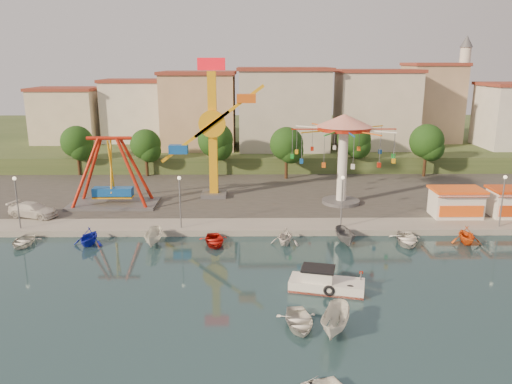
{
  "coord_description": "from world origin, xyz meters",
  "views": [
    {
      "loc": [
        -1.05,
        -34.4,
        16.75
      ],
      "look_at": [
        -0.49,
        14.0,
        4.0
      ],
      "focal_mm": 35.0,
      "sensor_mm": 36.0,
      "label": 1
    }
  ],
  "objects_px": {
    "wave_swinger": "(343,139)",
    "rowboat_a": "(299,321)",
    "cabin_motorboat": "(325,284)",
    "van": "(33,210)",
    "skiff": "(336,321)",
    "pirate_ship_ride": "(112,173)",
    "kamikaze_tower": "(216,133)"
  },
  "relations": [
    {
      "from": "cabin_motorboat",
      "to": "van",
      "type": "height_order",
      "value": "van"
    },
    {
      "from": "wave_swinger",
      "to": "rowboat_a",
      "type": "height_order",
      "value": "wave_swinger"
    },
    {
      "from": "van",
      "to": "pirate_ship_ride",
      "type": "bearing_deg",
      "value": -43.44
    },
    {
      "from": "skiff",
      "to": "van",
      "type": "bearing_deg",
      "value": 161.8
    },
    {
      "from": "wave_swinger",
      "to": "van",
      "type": "distance_m",
      "value": 34.82
    },
    {
      "from": "pirate_ship_ride",
      "to": "skiff",
      "type": "relative_size",
      "value": 2.41
    },
    {
      "from": "rowboat_a",
      "to": "skiff",
      "type": "relative_size",
      "value": 0.9
    },
    {
      "from": "pirate_ship_ride",
      "to": "skiff",
      "type": "xyz_separation_m",
      "value": [
        21.17,
        -27.19,
        -3.59
      ]
    },
    {
      "from": "kamikaze_tower",
      "to": "cabin_motorboat",
      "type": "bearing_deg",
      "value": -68.69
    },
    {
      "from": "cabin_motorboat",
      "to": "rowboat_a",
      "type": "height_order",
      "value": "cabin_motorboat"
    },
    {
      "from": "pirate_ship_ride",
      "to": "skiff",
      "type": "bearing_deg",
      "value": -52.09
    },
    {
      "from": "kamikaze_tower",
      "to": "skiff",
      "type": "height_order",
      "value": "kamikaze_tower"
    },
    {
      "from": "pirate_ship_ride",
      "to": "wave_swinger",
      "type": "height_order",
      "value": "wave_swinger"
    },
    {
      "from": "pirate_ship_ride",
      "to": "rowboat_a",
      "type": "distance_m",
      "value": 32.73
    },
    {
      "from": "rowboat_a",
      "to": "van",
      "type": "bearing_deg",
      "value": 135.9
    },
    {
      "from": "wave_swinger",
      "to": "cabin_motorboat",
      "type": "bearing_deg",
      "value": -103.01
    },
    {
      "from": "rowboat_a",
      "to": "skiff",
      "type": "xyz_separation_m",
      "value": [
        2.25,
        -0.78,
        0.41
      ]
    },
    {
      "from": "cabin_motorboat",
      "to": "rowboat_a",
      "type": "bearing_deg",
      "value": -100.87
    },
    {
      "from": "cabin_motorboat",
      "to": "skiff",
      "type": "height_order",
      "value": "cabin_motorboat"
    },
    {
      "from": "pirate_ship_ride",
      "to": "cabin_motorboat",
      "type": "distance_m",
      "value": 30.28
    },
    {
      "from": "pirate_ship_ride",
      "to": "van",
      "type": "xyz_separation_m",
      "value": [
        -7.43,
        -4.3,
        -3.02
      ]
    },
    {
      "from": "cabin_motorboat",
      "to": "rowboat_a",
      "type": "distance_m",
      "value": 5.85
    },
    {
      "from": "wave_swinger",
      "to": "rowboat_a",
      "type": "relative_size",
      "value": 3.09
    },
    {
      "from": "wave_swinger",
      "to": "rowboat_a",
      "type": "bearing_deg",
      "value": -105.46
    },
    {
      "from": "rowboat_a",
      "to": "van",
      "type": "relative_size",
      "value": 0.7
    },
    {
      "from": "skiff",
      "to": "pirate_ship_ride",
      "type": "bearing_deg",
      "value": 148.37
    },
    {
      "from": "kamikaze_tower",
      "to": "van",
      "type": "bearing_deg",
      "value": -157.65
    },
    {
      "from": "skiff",
      "to": "wave_swinger",
      "type": "bearing_deg",
      "value": 99.84
    },
    {
      "from": "pirate_ship_ride",
      "to": "rowboat_a",
      "type": "relative_size",
      "value": 2.67
    },
    {
      "from": "wave_swinger",
      "to": "van",
      "type": "xyz_separation_m",
      "value": [
        -33.8,
        -4.85,
        -6.82
      ]
    },
    {
      "from": "cabin_motorboat",
      "to": "van",
      "type": "xyz_separation_m",
      "value": [
        -28.8,
        16.79,
        0.85
      ]
    },
    {
      "from": "van",
      "to": "kamikaze_tower",
      "type": "bearing_deg",
      "value": -51.16
    }
  ]
}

